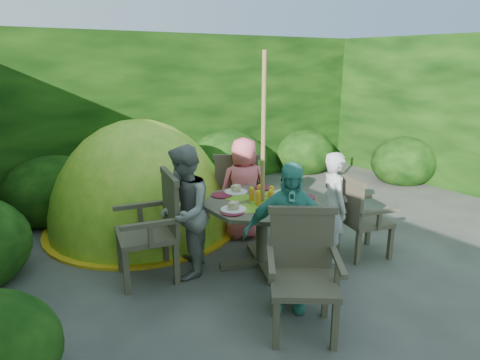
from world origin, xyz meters
TOP-DOWN VIEW (x-y plane):
  - ground at (0.00, 0.00)m, footprint 60.00×60.00m
  - hedge_enclosure at (0.00, 1.33)m, footprint 9.00×9.00m
  - patio_table at (-0.71, 0.66)m, footprint 1.61×1.61m
  - parasol_pole at (-0.72, 0.66)m, footprint 0.06×0.06m
  - garden_chair_right at (0.31, 0.25)m, footprint 0.60×0.64m
  - garden_chair_left at (-1.73, 1.07)m, footprint 0.66×0.71m
  - garden_chair_back at (-0.33, 1.69)m, footprint 0.76×0.75m
  - garden_chair_front at (-1.10, -0.37)m, footprint 0.75×0.73m
  - child_right at (0.03, 0.36)m, footprint 0.44×0.51m
  - child_left at (-1.46, 0.95)m, footprint 0.78×0.82m
  - child_back at (-0.42, 1.40)m, footprint 0.70×0.57m
  - child_front at (-1.01, -0.09)m, footprint 0.81×0.74m
  - dome_tent at (-1.33, 2.38)m, footprint 2.78×2.78m

SIDE VIEW (x-z plane):
  - ground at x=0.00m, z-range 0.00..0.00m
  - dome_tent at x=-1.33m, z-range -1.40..1.41m
  - garden_chair_right at x=0.31m, z-range 0.03..0.91m
  - garden_chair_front at x=-1.10m, z-range 0.03..0.97m
  - garden_chair_back at x=-0.33m, z-range 0.03..1.00m
  - garden_chair_left at x=-1.73m, z-range 0.03..1.05m
  - child_right at x=0.03m, z-range 0.00..1.19m
  - patio_table at x=-0.71m, z-range 0.17..1.04m
  - child_back at x=-0.42m, z-range 0.00..1.24m
  - child_front at x=-1.01m, z-range 0.00..1.32m
  - child_left at x=-1.46m, z-range 0.00..1.33m
  - parasol_pole at x=-0.72m, z-range 0.00..2.20m
  - hedge_enclosure at x=0.00m, z-range 0.00..2.50m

